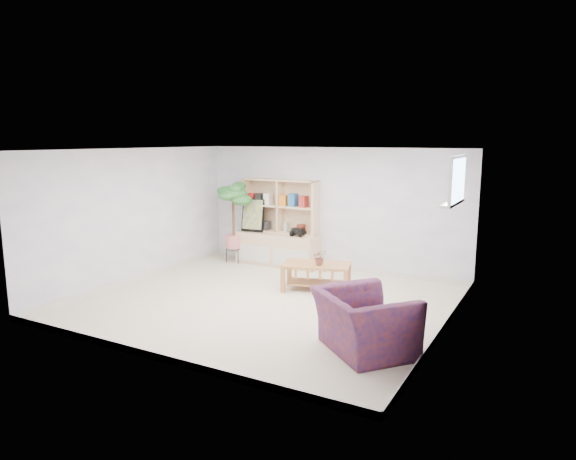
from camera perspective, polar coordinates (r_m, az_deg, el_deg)
The scene contains 14 objects.
floor at distance 8.25m, azimuth -2.43°, elevation -8.01°, with size 5.50×5.00×0.01m, color beige.
ceiling at distance 7.84m, azimuth -2.56°, elevation 8.91°, with size 5.50×5.00×0.01m, color white.
walls at distance 7.96m, azimuth -2.49°, elevation 0.23°, with size 5.51×5.01×2.40m.
baseboard at distance 8.23m, azimuth -2.43°, elevation -7.68°, with size 5.50×5.00×0.10m, color silver, non-canonical shape.
window at distance 7.44m, azimuth 18.38°, elevation 5.26°, with size 0.10×0.98×0.68m, color #C5E3FF, non-canonical shape.
window_sill at distance 7.49m, azimuth 17.79°, elevation 2.85°, with size 0.14×1.00×0.04m, color silver.
storage_unit at distance 10.45m, azimuth -1.13°, elevation 0.82°, with size 1.75×0.59×1.75m, color beige, non-canonical shape.
poster at distance 10.64m, azimuth -3.90°, elevation 1.65°, with size 0.50×0.11×0.69m, color yellow, non-canonical shape.
toy_truck at distance 10.15m, azimuth 1.11°, elevation -0.20°, with size 0.34×0.23×0.18m, color black, non-canonical shape.
coffee_table at distance 8.84m, azimuth 3.17°, elevation -5.20°, with size 1.13×0.62×0.46m, color #B26840, non-canonical shape.
table_plant at distance 8.65m, azimuth 3.56°, elevation -3.06°, with size 0.24×0.21×0.27m, color #215E1E.
floor_tree at distance 10.71m, azimuth -6.08°, elevation 0.82°, with size 0.62×0.62×1.69m, color #255D2B, non-canonical shape.
armchair at distance 6.37m, azimuth 8.46°, elevation -9.65°, with size 1.14×0.99×0.84m, color navy.
sill_plant at distance 7.72m, azimuth 18.21°, elevation 4.12°, with size 0.14×0.11×0.25m, color #255D2B.
Camera 1 is at (4.07, -6.70, 2.56)m, focal length 32.00 mm.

